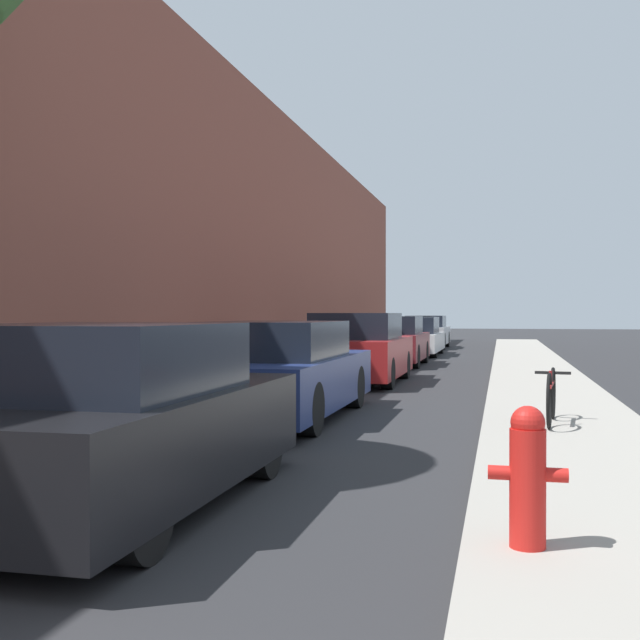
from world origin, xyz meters
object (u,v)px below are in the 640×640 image
Objects in this scene: parked_car_black at (106,420)px; bicycle at (551,396)px; parked_car_navy at (278,372)px; parked_car_red at (358,350)px; fire_hydrant at (528,475)px; parked_car_maroon at (392,342)px; parked_car_white at (413,337)px; parked_car_silver at (426,332)px.

parked_car_black is 2.45× the size of bicycle.
parked_car_navy is 1.13× the size of parked_car_red.
parked_car_navy is at bearing 118.76° from fire_hydrant.
parked_car_maroon is 0.86× the size of parked_car_white.
parked_car_silver is 5.08× the size of fire_hydrant.
parked_car_silver is (-0.08, 5.85, 0.03)m from parked_car_white.
parked_car_navy is at bearing 178.16° from bicycle.
parked_car_red is at bearing 89.22° from parked_car_navy.
parked_car_silver reaches higher than parked_car_white.
parked_car_silver is at bearing 90.45° from parked_car_maroon.
parked_car_black is 5.02m from parked_car_navy.
parked_car_silver is (-0.14, 16.84, -0.04)m from parked_car_red.
bicycle is (0.45, 5.26, -0.08)m from fire_hydrant.
fire_hydrant is (3.22, -28.36, -0.12)m from parked_car_silver.
parked_car_black is at bearing -89.87° from parked_car_red.
parked_car_navy is 5.71× the size of fire_hydrant.
parked_car_navy is at bearing -90.15° from parked_car_maroon.
parked_car_maroon is at bearing 100.34° from fire_hydrant.
parked_car_maroon reaches higher than parked_car_silver.
parked_car_white is 17.61m from bicycle.
parked_car_red is 1.00× the size of parked_car_silver.
fire_hydrant is (3.17, -5.77, -0.11)m from parked_car_navy.
parked_car_white is at bearing 107.86° from bicycle.
parked_car_navy is at bearing 91.18° from parked_car_black.
fire_hydrant is (3.14, -17.18, -0.12)m from parked_car_maroon.
parked_car_red is at bearing 90.13° from parked_car_black.
parked_car_maroon is 12.44m from bicycle.
parked_car_silver is at bearing 90.83° from parked_car_white.
parked_car_maroon is (-0.05, 5.66, -0.03)m from parked_car_red.
parked_car_maroon is at bearing 89.85° from parked_car_navy.
parked_car_black is at bearing -121.70° from bicycle.
parked_car_maroon reaches higher than parked_car_white.
parked_car_silver is at bearing 105.14° from bicycle.
parked_car_maroon is 11.18m from parked_car_silver.
parked_car_navy is at bearing -89.85° from parked_car_silver.
parked_car_red is at bearing 105.00° from fire_hydrant.
parked_car_red is (-0.03, 10.77, 0.04)m from parked_car_black.
parked_car_maroon reaches higher than fire_hydrant.
parked_car_red is at bearing 125.57° from bicycle.
bicycle is at bearing 52.18° from parked_car_black.
parked_car_navy is 16.74m from parked_car_white.
fire_hydrant is (3.06, -0.75, -0.12)m from parked_car_black.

